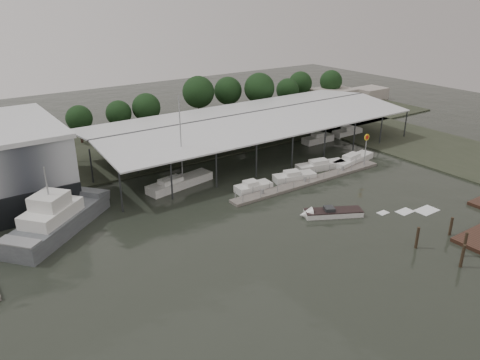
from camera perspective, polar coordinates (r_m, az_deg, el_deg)
ground at (r=55.48m, az=4.12°, el=-6.91°), size 200.00×200.00×0.00m
land_strip_far at (r=89.32m, az=-13.03°, el=4.10°), size 140.00×30.00×0.30m
land_strip_east at (r=93.44m, az=22.14°, el=3.81°), size 20.00×60.00×0.30m
covered_boat_shed at (r=83.70m, az=1.29°, el=7.77°), size 58.24×24.00×6.96m
floating_dock at (r=71.19m, az=8.51°, el=-0.13°), size 28.00×2.00×1.40m
shell_fuel_sign at (r=78.29m, az=15.13°, el=4.30°), size 1.10×0.18×5.55m
distant_commercial_buildings at (r=124.34m, az=12.63°, el=9.99°), size 22.00×8.00×4.00m
grey_trawler at (r=60.05m, az=-21.25°, el=-4.41°), size 15.24×13.78×8.84m
white_sailboat at (r=69.25m, az=-7.44°, el=-0.32°), size 10.92×4.46×13.70m
speedboat_underway at (r=61.04m, az=10.71°, el=-4.00°), size 17.53×10.17×2.00m
moored_cruiser_0 at (r=67.27m, az=1.60°, el=-0.86°), size 5.52×2.52×1.70m
moored_cruiser_1 at (r=71.44m, az=6.60°, el=0.41°), size 6.84×3.73×1.70m
moored_cruiser_2 at (r=76.71m, az=9.77°, el=1.78°), size 8.60×3.85×1.70m
moored_cruiser_3 at (r=80.40m, az=13.60°, el=2.42°), size 9.41×3.82×1.70m
mooring_pilings at (r=56.21m, az=25.66°, el=-7.68°), size 6.16×8.69×3.47m
horizon_tree_line at (r=104.50m, az=-0.98°, el=10.58°), size 68.13×10.63×10.19m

